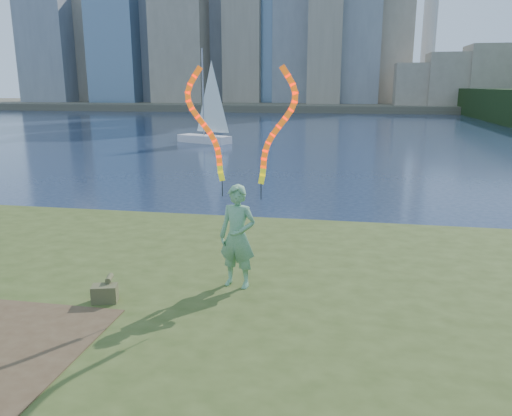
# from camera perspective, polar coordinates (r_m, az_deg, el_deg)

# --- Properties ---
(ground) EXTENTS (320.00, 320.00, 0.00)m
(ground) POSITION_cam_1_polar(r_m,az_deg,el_deg) (10.20, -7.26, -11.88)
(ground) COLOR #17233B
(ground) RESTS_ON ground
(grassy_knoll) EXTENTS (20.00, 18.00, 0.80)m
(grassy_knoll) POSITION_cam_1_polar(r_m,az_deg,el_deg) (8.14, -12.42, -16.46)
(grassy_knoll) COLOR #374619
(grassy_knoll) RESTS_ON ground
(far_shore) EXTENTS (320.00, 40.00, 1.20)m
(far_shore) POSITION_cam_1_polar(r_m,az_deg,el_deg) (103.84, 9.07, 11.52)
(far_shore) COLOR #4F4A3A
(far_shore) RESTS_ON ground
(woman_with_ribbons) EXTENTS (2.12, 0.64, 4.25)m
(woman_with_ribbons) POSITION_cam_1_polar(r_m,az_deg,el_deg) (8.93, -2.05, -0.52)
(woman_with_ribbons) COLOR #207B32
(woman_with_ribbons) RESTS_ON grassy_knoll
(canvas_bag) EXTENTS (0.48, 0.54, 0.40)m
(canvas_bag) POSITION_cam_1_polar(r_m,az_deg,el_deg) (9.02, -16.86, -9.22)
(canvas_bag) COLOR #414A25
(canvas_bag) RESTS_ON grassy_knoll
(sailboat) EXTENTS (4.68, 3.19, 7.23)m
(sailboat) POSITION_cam_1_polar(r_m,az_deg,el_deg) (39.88, -5.71, 9.18)
(sailboat) COLOR silver
(sailboat) RESTS_ON ground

